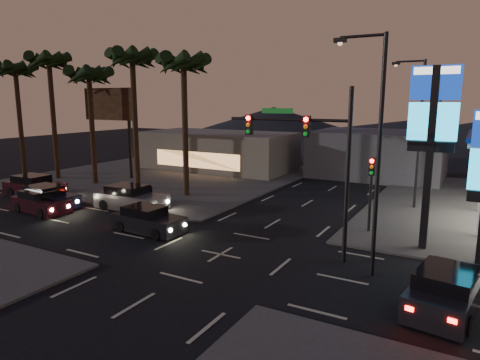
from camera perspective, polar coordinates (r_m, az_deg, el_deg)
The scene contains 25 objects.
ground at distance 21.16m, azimuth -2.61°, elevation -9.88°, with size 140.00×140.00×0.00m, color black.
corner_lot_nw at distance 42.81m, azimuth -9.53°, elevation 0.62°, with size 24.00×24.00×0.12m, color #47443F.
pylon_sign_tall at distance 22.42m, azimuth 24.31°, elevation 7.11°, with size 2.20×0.35×9.00m.
traffic_signal_mast at distance 20.08m, azimuth 9.49°, elevation 4.25°, with size 6.10×0.39×8.00m.
pedestal_signal at distance 24.72m, azimuth 17.09°, elevation -0.30°, with size 0.32×0.39×4.30m.
streetlight_near at distance 18.26m, azimuth 17.49°, elevation 4.82°, with size 2.14×0.25×10.00m.
streetlight_mid at distance 31.07m, azimuth 22.53°, elevation 6.72°, with size 2.14×0.25×10.00m.
streetlight_far at distance 44.99m, azimuth 24.74°, elevation 7.53°, with size 2.14×0.25×10.00m.
palm_a at distance 32.80m, azimuth -7.51°, elevation 14.09°, with size 4.41×4.41×10.86m.
palm_b at distance 36.03m, azimuth -14.13°, elevation 14.41°, with size 4.41×4.41×11.46m.
palm_c at distance 39.55m, azimuth -19.47°, elevation 12.19°, with size 4.41×4.41×10.26m.
palm_d at distance 43.47m, azimuth -24.07°, elevation 13.37°, with size 4.41×4.41×11.66m.
palm_e at distance 47.50m, azimuth -27.72°, elevation 12.12°, with size 4.41×4.41×11.06m.
billboard at distance 43.01m, azimuth -17.07°, elevation 8.76°, with size 6.00×0.30×8.50m.
building_far_west at distance 46.21m, azimuth -3.00°, elevation 3.92°, with size 16.00×8.00×4.00m, color #726B5B.
building_far_mid at distance 43.95m, azimuth 17.92°, elevation 3.33°, with size 12.00×9.00×4.40m, color #4C4C51.
hill_left at distance 84.73m, azimuth 4.48°, elevation 7.65°, with size 40.00×40.00×6.00m, color black.
hill_center at distance 77.71m, azimuth 21.54°, elevation 5.93°, with size 60.00×60.00×4.00m, color black.
car_lane_a_front at distance 24.99m, azimuth -12.21°, elevation -5.25°, with size 4.53×2.09×1.45m.
car_lane_a_mid at distance 31.52m, azimuth -25.05°, elevation -2.71°, with size 4.59×2.24×1.45m.
car_lane_a_rear at distance 32.52m, azimuth -24.35°, elevation -2.18°, with size 4.90×2.26×1.57m.
car_lane_b_front at distance 30.15m, azimuth -14.35°, elevation -2.40°, with size 5.22×2.33×1.68m.
car_lane_b_mid at distance 30.34m, azimuth -13.97°, elevation -2.42°, with size 4.84×2.26×1.54m.
car_lane_b_rear at distance 36.98m, azimuth -25.74°, elevation -0.78°, with size 5.12×2.37×1.64m.
suv_station at distance 17.41m, azimuth 25.89°, elevation -13.06°, with size 2.64×4.94×1.57m.
Camera 1 is at (10.50, -16.80, 7.42)m, focal length 32.00 mm.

